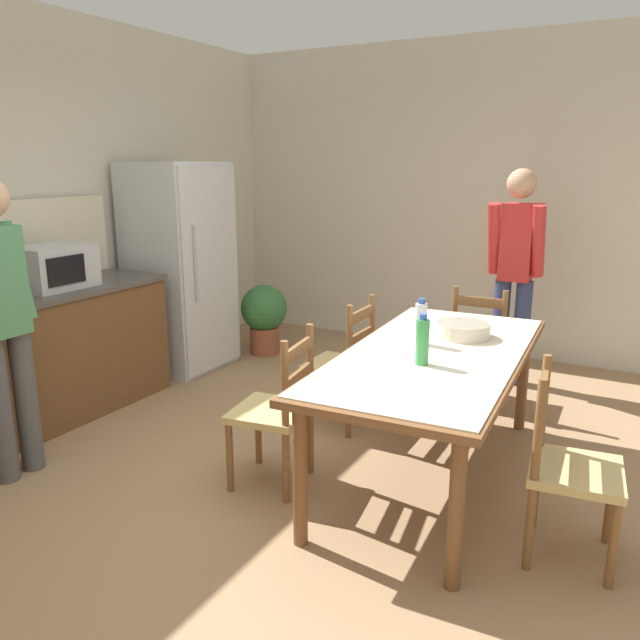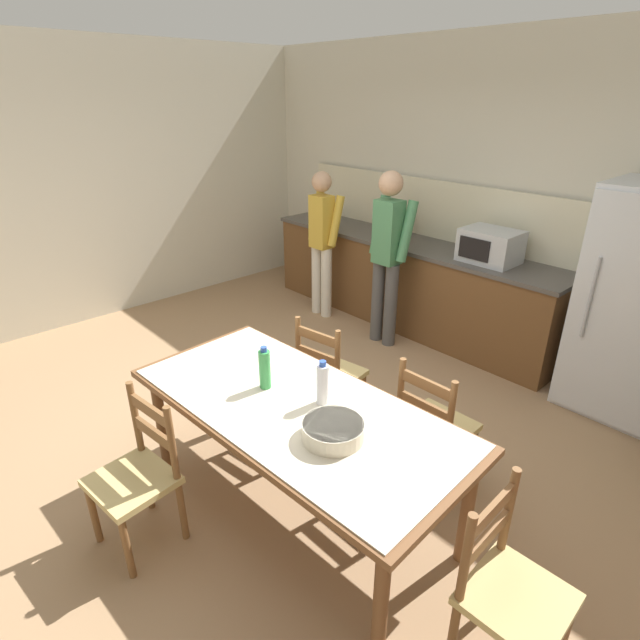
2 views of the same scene
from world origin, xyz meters
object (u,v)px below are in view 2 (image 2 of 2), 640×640
Objects in this scene: chair_side_far_right at (434,427)px; paper_bag at (391,221)px; serving_bowl at (333,429)px; chair_side_near_left at (138,476)px; refrigerator at (638,305)px; bottle_near_centre at (265,369)px; chair_head_end at (509,591)px; person_at_sink at (322,238)px; microwave at (490,246)px; chair_side_far_left at (328,374)px; bottle_off_centre at (323,384)px; dining_table at (295,415)px; person_at_counter at (388,251)px.

paper_bag is at bearing -44.37° from chair_side_far_right.
chair_side_near_left reaches higher than serving_bowl.
bottle_near_centre is at bearing -113.69° from refrigerator.
chair_side_far_right and chair_head_end have the same top height.
bottle_near_centre is 0.17× the size of person_at_sink.
bottle_near_centre is 2.84m from person_at_sink.
serving_bowl is (-0.54, -2.69, -0.08)m from refrigerator.
microwave is 0.55× the size of chair_side_far_left.
chair_head_end and chair_side_near_left have the same top height.
chair_head_end is at bearing -2.44° from bottle_off_centre.
refrigerator reaches higher than microwave.
person_at_sink is at bearing -163.86° from microwave.
person_at_sink reaches higher than chair_side_far_right.
bottle_near_centre reaches higher than dining_table.
chair_head_end is 1.94m from chair_side_near_left.
refrigerator is 2.74m from serving_bowl.
chair_head_end is (2.86, -2.57, -0.67)m from paper_bag.
chair_side_near_left is 3.05m from person_at_counter.
bottle_near_centre is 2.33m from person_at_counter.
serving_bowl is at bearing -74.88° from microwave.
serving_bowl is (0.73, -2.70, -0.27)m from microwave.
bottle_off_centre is (1.64, -2.52, -0.22)m from paper_bag.
paper_bag reaches higher than chair_side_far_right.
chair_head_end is 1.00× the size of chair_side_near_left.
person_at_counter reaches higher than chair_side_far_left.
bottle_off_centre reaches higher than serving_bowl.
bottle_off_centre is at bearing 51.94° from dining_table.
chair_side_near_left is (-0.84, -1.57, 0.00)m from chair_side_far_right.
microwave is at bearing 97.91° from dining_table.
chair_side_far_right is at bearing -104.76° from refrigerator.
bottle_off_centre is at bearing -57.01° from paper_bag.
person_at_sink is (-2.51, 1.37, 0.47)m from chair_side_far_right.
paper_bag is 0.40× the size of chair_side_far_left.
refrigerator is 2.64m from chair_head_end.
refrigerator is 1.97× the size of chair_side_near_left.
bottle_off_centre reaches higher than chair_head_end.
microwave is 2.02m from chair_side_far_left.
person_at_counter is at bearing 112.43° from bottle_near_centre.
microwave is at bearing -102.32° from chair_side_far_left.
paper_bag is at bearing 120.23° from dining_table.
serving_bowl is at bearing -101.44° from refrigerator.
paper_bag is 3.02m from bottle_off_centre.
chair_head_end is at bearing -80.91° from refrigerator.
paper_bag is 0.40× the size of chair_head_end.
chair_side_far_left is 0.53× the size of person_at_counter.
person_at_counter is (0.95, -0.02, 0.06)m from person_at_sink.
microwave is 0.29× the size of person_at_counter.
person_at_counter is (-0.89, 2.15, 0.08)m from bottle_near_centre.
refrigerator is 1.11× the size of person_at_sink.
serving_bowl is (0.27, -0.17, -0.07)m from bottle_off_centre.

